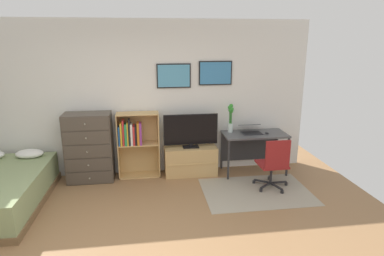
{
  "coord_description": "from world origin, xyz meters",
  "views": [
    {
      "loc": [
        0.15,
        -3.32,
        2.38
      ],
      "look_at": [
        0.84,
        1.5,
        1.05
      ],
      "focal_mm": 30.75,
      "sensor_mm": 36.0,
      "label": 1
    }
  ],
  "objects_px": {
    "laptop": "(251,129)",
    "television": "(191,131)",
    "computer_mouse": "(267,133)",
    "bamboo_vase": "(231,117)",
    "desk": "(253,140)",
    "dresser": "(89,147)",
    "tv_stand": "(191,160)",
    "bookshelf": "(135,140)",
    "office_chair": "(274,163)"
  },
  "relations": [
    {
      "from": "dresser",
      "to": "tv_stand",
      "type": "bearing_deg",
      "value": 0.5
    },
    {
      "from": "tv_stand",
      "to": "desk",
      "type": "relative_size",
      "value": 0.82
    },
    {
      "from": "bamboo_vase",
      "to": "bookshelf",
      "type": "bearing_deg",
      "value": -179.43
    },
    {
      "from": "tv_stand",
      "to": "computer_mouse",
      "type": "xyz_separation_m",
      "value": [
        1.35,
        -0.14,
        0.5
      ]
    },
    {
      "from": "television",
      "to": "bamboo_vase",
      "type": "xyz_separation_m",
      "value": [
        0.73,
        0.09,
        0.2
      ]
    },
    {
      "from": "bookshelf",
      "to": "bamboo_vase",
      "type": "height_order",
      "value": "bamboo_vase"
    },
    {
      "from": "office_chair",
      "to": "computer_mouse",
      "type": "relative_size",
      "value": 8.27
    },
    {
      "from": "bookshelf",
      "to": "office_chair",
      "type": "xyz_separation_m",
      "value": [
        2.21,
        -0.86,
        -0.21
      ]
    },
    {
      "from": "laptop",
      "to": "television",
      "type": "bearing_deg",
      "value": 178.74
    },
    {
      "from": "dresser",
      "to": "television",
      "type": "distance_m",
      "value": 1.75
    },
    {
      "from": "bookshelf",
      "to": "desk",
      "type": "xyz_separation_m",
      "value": [
        2.12,
        -0.05,
        -0.07
      ]
    },
    {
      "from": "office_chair",
      "to": "desk",
      "type": "bearing_deg",
      "value": 95.52
    },
    {
      "from": "tv_stand",
      "to": "desk",
      "type": "height_order",
      "value": "desk"
    },
    {
      "from": "laptop",
      "to": "office_chair",
      "type": "bearing_deg",
      "value": -81.11
    },
    {
      "from": "desk",
      "to": "computer_mouse",
      "type": "distance_m",
      "value": 0.29
    },
    {
      "from": "television",
      "to": "bookshelf",
      "type": "bearing_deg",
      "value": 175.84
    },
    {
      "from": "desk",
      "to": "television",
      "type": "bearing_deg",
      "value": -179.17
    },
    {
      "from": "bookshelf",
      "to": "bamboo_vase",
      "type": "xyz_separation_m",
      "value": [
        1.7,
        0.02,
        0.34
      ]
    },
    {
      "from": "television",
      "to": "bamboo_vase",
      "type": "relative_size",
      "value": 1.85
    },
    {
      "from": "laptop",
      "to": "bamboo_vase",
      "type": "bearing_deg",
      "value": 165.81
    },
    {
      "from": "television",
      "to": "bamboo_vase",
      "type": "distance_m",
      "value": 0.76
    },
    {
      "from": "computer_mouse",
      "to": "laptop",
      "type": "bearing_deg",
      "value": 154.44
    },
    {
      "from": "desk",
      "to": "bamboo_vase",
      "type": "height_order",
      "value": "bamboo_vase"
    },
    {
      "from": "dresser",
      "to": "computer_mouse",
      "type": "height_order",
      "value": "dresser"
    },
    {
      "from": "television",
      "to": "dresser",
      "type": "bearing_deg",
      "value": 179.76
    },
    {
      "from": "computer_mouse",
      "to": "tv_stand",
      "type": "bearing_deg",
      "value": 174.15
    },
    {
      "from": "computer_mouse",
      "to": "bamboo_vase",
      "type": "distance_m",
      "value": 0.7
    },
    {
      "from": "dresser",
      "to": "television",
      "type": "bearing_deg",
      "value": -0.24
    },
    {
      "from": "bookshelf",
      "to": "desk",
      "type": "relative_size",
      "value": 1.02
    },
    {
      "from": "office_chair",
      "to": "bamboo_vase",
      "type": "height_order",
      "value": "bamboo_vase"
    },
    {
      "from": "tv_stand",
      "to": "bookshelf",
      "type": "bearing_deg",
      "value": 177.16
    },
    {
      "from": "bookshelf",
      "to": "laptop",
      "type": "distance_m",
      "value": 2.07
    },
    {
      "from": "dresser",
      "to": "tv_stand",
      "type": "xyz_separation_m",
      "value": [
        1.74,
        0.02,
        -0.33
      ]
    },
    {
      "from": "office_chair",
      "to": "bamboo_vase",
      "type": "relative_size",
      "value": 1.67
    },
    {
      "from": "bookshelf",
      "to": "computer_mouse",
      "type": "xyz_separation_m",
      "value": [
        2.32,
        -0.19,
        0.08
      ]
    },
    {
      "from": "desk",
      "to": "bamboo_vase",
      "type": "relative_size",
      "value": 2.2
    },
    {
      "from": "laptop",
      "to": "bamboo_vase",
      "type": "xyz_separation_m",
      "value": [
        -0.36,
        0.08,
        0.22
      ]
    },
    {
      "from": "laptop",
      "to": "computer_mouse",
      "type": "bearing_deg",
      "value": -27.28
    },
    {
      "from": "dresser",
      "to": "bookshelf",
      "type": "relative_size",
      "value": 1.03
    },
    {
      "from": "laptop",
      "to": "computer_mouse",
      "type": "distance_m",
      "value": 0.29
    },
    {
      "from": "television",
      "to": "computer_mouse",
      "type": "xyz_separation_m",
      "value": [
        1.35,
        -0.12,
        -0.06
      ]
    },
    {
      "from": "desk",
      "to": "dresser",
      "type": "bearing_deg",
      "value": -179.81
    },
    {
      "from": "dresser",
      "to": "office_chair",
      "type": "distance_m",
      "value": 3.08
    },
    {
      "from": "television",
      "to": "computer_mouse",
      "type": "distance_m",
      "value": 1.36
    },
    {
      "from": "bamboo_vase",
      "to": "dresser",
      "type": "bearing_deg",
      "value": -178.14
    },
    {
      "from": "tv_stand",
      "to": "television",
      "type": "relative_size",
      "value": 0.97
    },
    {
      "from": "bookshelf",
      "to": "computer_mouse",
      "type": "height_order",
      "value": "bookshelf"
    },
    {
      "from": "desk",
      "to": "computer_mouse",
      "type": "relative_size",
      "value": 10.87
    },
    {
      "from": "office_chair",
      "to": "laptop",
      "type": "xyz_separation_m",
      "value": [
        -0.15,
        0.79,
        0.34
      ]
    },
    {
      "from": "computer_mouse",
      "to": "office_chair",
      "type": "bearing_deg",
      "value": -99.51
    }
  ]
}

